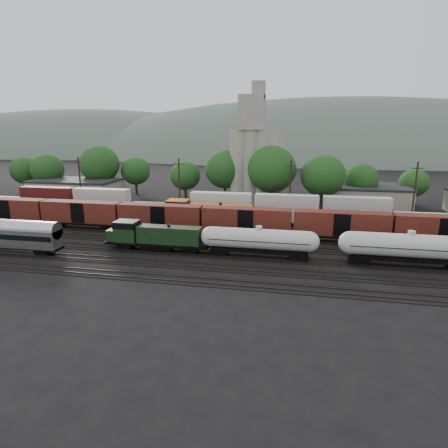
% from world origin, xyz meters
% --- Properties ---
extents(ground, '(600.00, 600.00, 0.00)m').
position_xyz_m(ground, '(0.00, 0.00, 0.00)').
color(ground, black).
extents(tracks, '(180.00, 33.20, 0.20)m').
position_xyz_m(tracks, '(0.00, 0.00, 0.05)').
color(tracks, black).
rests_on(tracks, ground).
extents(green_locomotive, '(16.07, 2.84, 4.25)m').
position_xyz_m(green_locomotive, '(-7.81, -5.00, 2.44)').
color(green_locomotive, black).
rests_on(green_locomotive, ground).
extents(tank_car_a, '(16.99, 3.04, 4.45)m').
position_xyz_m(tank_car_a, '(8.43, -5.00, 2.65)').
color(tank_car_a, silver).
rests_on(tank_car_a, ground).
extents(tank_car_b, '(18.35, 3.29, 4.81)m').
position_xyz_m(tank_car_b, '(28.55, -5.00, 2.84)').
color(tank_car_b, silver).
rests_on(tank_car_b, ground).
extents(orange_locomotive, '(19.58, 3.26, 4.90)m').
position_xyz_m(orange_locomotive, '(-3.58, 10.00, 2.77)').
color(orange_locomotive, black).
rests_on(orange_locomotive, ground).
extents(boxcar_string, '(122.80, 2.90, 4.20)m').
position_xyz_m(boxcar_string, '(-17.80, 5.00, 3.12)').
color(boxcar_string, black).
rests_on(boxcar_string, ground).
extents(container_wall, '(161.58, 2.60, 5.80)m').
position_xyz_m(container_wall, '(6.31, 15.00, 2.84)').
color(container_wall, black).
rests_on(container_wall, ground).
extents(grain_silo, '(13.40, 5.00, 29.00)m').
position_xyz_m(grain_silo, '(3.28, 36.00, 11.26)').
color(grain_silo, '#A5A297').
rests_on(grain_silo, ground).
extents(industrial_sheds, '(119.38, 17.26, 5.10)m').
position_xyz_m(industrial_sheds, '(6.63, 35.25, 2.56)').
color(industrial_sheds, '#9E937F').
rests_on(industrial_sheds, ground).
extents(tree_band, '(169.39, 22.01, 14.45)m').
position_xyz_m(tree_band, '(0.19, 35.72, 7.99)').
color(tree_band, black).
rests_on(tree_band, ground).
extents(utility_poles, '(122.20, 0.36, 12.00)m').
position_xyz_m(utility_poles, '(0.00, 22.00, 6.21)').
color(utility_poles, black).
rests_on(utility_poles, ground).
extents(distant_hills, '(860.00, 286.00, 130.00)m').
position_xyz_m(distant_hills, '(23.92, 260.00, -20.56)').
color(distant_hills, '#59665B').
rests_on(distant_hills, ground).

